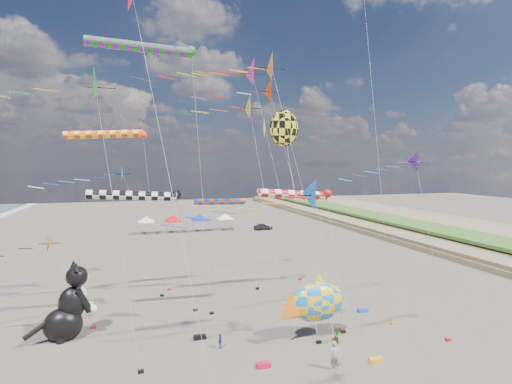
{
  "coord_description": "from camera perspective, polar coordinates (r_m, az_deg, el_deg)",
  "views": [
    {
      "loc": [
        -8.0,
        -16.15,
        12.97
      ],
      "look_at": [
        0.62,
        12.0,
        10.91
      ],
      "focal_mm": 28.0,
      "sensor_mm": 36.0,
      "label": 1
    }
  ],
  "objects": [
    {
      "name": "delta_kite_0",
      "position": [
        29.0,
        20.31,
        3.43
      ],
      "size": [
        8.85,
        1.68,
        14.04
      ],
      "color": "#551E8E",
      "rests_on": "ground"
    },
    {
      "name": "delta_kite_2",
      "position": [
        35.23,
        -1.38,
        11.94
      ],
      "size": [
        12.04,
        2.5,
        19.37
      ],
      "color": "yellow",
      "rests_on": "ground"
    },
    {
      "name": "delta_kite_3",
      "position": [
        41.2,
        -19.08,
        1.97
      ],
      "size": [
        10.77,
        1.73,
        12.96
      ],
      "color": "#1281C2",
      "rests_on": "ground"
    },
    {
      "name": "delta_kite_4",
      "position": [
        29.59,
        3.24,
        16.81
      ],
      "size": [
        11.76,
        2.27,
        20.97
      ],
      "color": "orange",
      "rests_on": "ground"
    },
    {
      "name": "delta_kite_5",
      "position": [
        25.55,
        -24.33,
        13.23
      ],
      "size": [
        10.51,
        2.55,
        18.74
      ],
      "color": "#1E921C",
      "rests_on": "ground"
    },
    {
      "name": "delta_kite_6",
      "position": [
        18.91,
        5.56,
        -1.38
      ],
      "size": [
        10.38,
        1.59,
        12.44
      ],
      "color": "blue",
      "rests_on": "ground"
    },
    {
      "name": "delta_kite_7",
      "position": [
        43.54,
        0.47,
        16.42
      ],
      "size": [
        15.96,
        3.27,
        24.18
      ],
      "color": "#EB2387",
      "rests_on": "ground"
    },
    {
      "name": "delta_kite_9",
      "position": [
        36.22,
        2.79,
        14.05
      ],
      "size": [
        12.06,
        2.44,
        20.78
      ],
      "color": "red",
      "rests_on": "ground"
    },
    {
      "name": "delta_kite_10",
      "position": [
        34.42,
        -28.66,
        -7.08
      ],
      "size": [
        8.15,
        1.65,
        7.85
      ],
      "color": "orange",
      "rests_on": "ground"
    },
    {
      "name": "windsock_0",
      "position": [
        39.8,
        -4.81,
        -1.5
      ],
      "size": [
        6.66,
        0.64,
        9.57
      ],
      "color": "#D9450F",
      "rests_on": "ground"
    },
    {
      "name": "windsock_1",
      "position": [
        34.59,
        -15.52,
        19.13
      ],
      "size": [
        9.81,
        0.84,
        22.59
      ],
      "color": "#18861B",
      "rests_on": "ground"
    },
    {
      "name": "windsock_2",
      "position": [
        39.52,
        -20.29,
        7.61
      ],
      "size": [
        8.55,
        0.76,
        16.09
      ],
      "color": "#FF3715",
      "rests_on": "ground"
    },
    {
      "name": "windsock_3",
      "position": [
        28.95,
        5.98,
        -0.5
      ],
      "size": [
        7.11,
        0.65,
        11.13
      ],
      "color": "red",
      "rests_on": "ground"
    },
    {
      "name": "windsock_4",
      "position": [
        34.6,
        -16.54,
        -0.55
      ],
      "size": [
        8.9,
        0.8,
        10.77
      ],
      "color": "black",
      "rests_on": "ground"
    },
    {
      "name": "angelfish_kite",
      "position": [
        29.47,
        3.68,
        8.84
      ],
      "size": [
        3.74,
        3.02,
        16.91
      ],
      "color": "yellow",
      "rests_on": "ground"
    },
    {
      "name": "cat_inflatable",
      "position": [
        33.72,
        -25.39,
        -13.86
      ],
      "size": [
        4.68,
        3.38,
        5.7
      ],
      "primitive_type": null,
      "rotation": [
        0.0,
        0.0,
        0.33
      ],
      "color": "black",
      "rests_on": "ground"
    },
    {
      "name": "fish_inflatable",
      "position": [
        31.26,
        8.59,
        -15.25
      ],
      "size": [
        5.98,
        3.02,
        4.94
      ],
      "color": "blue",
      "rests_on": "ground"
    },
    {
      "name": "person_adult",
      "position": [
        27.72,
        11.14,
        -21.91
      ],
      "size": [
        0.68,
        0.47,
        1.78
      ],
      "primitive_type": "imported",
      "rotation": [
        0.0,
        0.0,
        0.08
      ],
      "color": "gray",
      "rests_on": "ground"
    },
    {
      "name": "child_green",
      "position": [
        31.15,
        11.53,
        -19.43
      ],
      "size": [
        0.68,
        0.58,
        1.25
      ],
      "primitive_type": "imported",
      "rotation": [
        0.0,
        0.0,
        -0.18
      ],
      "color": "#24832C",
      "rests_on": "ground"
    },
    {
      "name": "child_blue",
      "position": [
        30.09,
        -5.15,
        -20.41
      ],
      "size": [
        0.53,
        0.68,
        1.08
      ],
      "primitive_type": "imported",
      "rotation": [
        0.0,
        0.0,
        1.09
      ],
      "color": "#2D38A7",
      "rests_on": "ground"
    },
    {
      "name": "kite_bag_0",
      "position": [
        29.42,
        16.8,
        -22.01
      ],
      "size": [
        0.9,
        0.44,
        0.3
      ],
      "primitive_type": "cube",
      "color": "orange",
      "rests_on": "ground"
    },
    {
      "name": "kite_bag_1",
      "position": [
        27.77,
        1.06,
        -23.49
      ],
      "size": [
        0.9,
        0.44,
        0.3
      ],
      "primitive_type": "cube",
      "color": "red",
      "rests_on": "ground"
    },
    {
      "name": "kite_bag_2",
      "position": [
        31.77,
        -8.04,
        -19.84
      ],
      "size": [
        0.9,
        0.44,
        0.3
      ],
      "primitive_type": "cube",
      "color": "black",
      "rests_on": "ground"
    },
    {
      "name": "kite_bag_3",
      "position": [
        37.71,
        14.99,
        -16.01
      ],
      "size": [
        0.9,
        0.44,
        0.3
      ],
      "primitive_type": "cube",
      "color": "blue",
      "rests_on": "ground"
    },
    {
      "name": "tent_row",
      "position": [
        77.37,
        -9.86,
        -3.35
      ],
      "size": [
        19.2,
        4.2,
        3.8
      ],
      "color": "silver",
      "rests_on": "ground"
    },
    {
      "name": "parked_car",
      "position": [
        78.97,
        1.03,
        -4.98
      ],
      "size": [
        3.86,
        1.84,
        1.27
      ],
      "primitive_type": "imported",
      "rotation": [
        0.0,
        0.0,
        1.48
      ],
      "color": "#26262D",
      "rests_on": "ground"
    }
  ]
}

